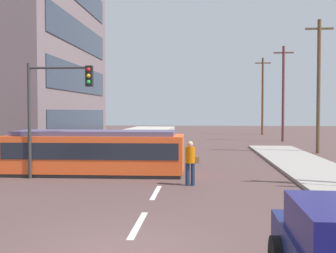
{
  "coord_description": "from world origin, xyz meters",
  "views": [
    {
      "loc": [
        1.53,
        -7.9,
        2.8
      ],
      "look_at": [
        0.26,
        7.96,
        2.2
      ],
      "focal_mm": 43.96,
      "sensor_mm": 36.0,
      "label": 1
    }
  ],
  "objects_px": {
    "city_bus": "(150,141)",
    "traffic_light_mast": "(55,97)",
    "utility_pole_mid": "(319,84)",
    "utility_pole_distant": "(263,95)",
    "streetcar_tram": "(96,152)",
    "pedestrian_crossing": "(190,160)",
    "utility_pole_far": "(283,92)"
  },
  "relations": [
    {
      "from": "city_bus",
      "to": "traffic_light_mast",
      "type": "xyz_separation_m",
      "value": [
        -2.9,
        -8.1,
        2.34
      ]
    },
    {
      "from": "traffic_light_mast",
      "to": "utility_pole_far",
      "type": "height_order",
      "value": "utility_pole_far"
    },
    {
      "from": "streetcar_tram",
      "to": "utility_pole_far",
      "type": "relative_size",
      "value": 0.9
    },
    {
      "from": "pedestrian_crossing",
      "to": "utility_pole_far",
      "type": "height_order",
      "value": "utility_pole_far"
    },
    {
      "from": "utility_pole_mid",
      "to": "utility_pole_distant",
      "type": "height_order",
      "value": "utility_pole_distant"
    },
    {
      "from": "utility_pole_mid",
      "to": "streetcar_tram",
      "type": "bearing_deg",
      "value": -141.1
    },
    {
      "from": "streetcar_tram",
      "to": "utility_pole_far",
      "type": "distance_m",
      "value": 24.21
    },
    {
      "from": "city_bus",
      "to": "utility_pole_far",
      "type": "height_order",
      "value": "utility_pole_far"
    },
    {
      "from": "streetcar_tram",
      "to": "city_bus",
      "type": "relative_size",
      "value": 1.44
    },
    {
      "from": "traffic_light_mast",
      "to": "utility_pole_distant",
      "type": "relative_size",
      "value": 0.53
    },
    {
      "from": "pedestrian_crossing",
      "to": "utility_pole_distant",
      "type": "bearing_deg",
      "value": 77.25
    },
    {
      "from": "pedestrian_crossing",
      "to": "utility_pole_mid",
      "type": "xyz_separation_m",
      "value": [
        8.09,
        12.41,
        3.63
      ]
    },
    {
      "from": "city_bus",
      "to": "utility_pole_far",
      "type": "xyz_separation_m",
      "value": [
        10.58,
        13.88,
        3.53
      ]
    },
    {
      "from": "pedestrian_crossing",
      "to": "traffic_light_mast",
      "type": "distance_m",
      "value": 6.17
    },
    {
      "from": "streetcar_tram",
      "to": "utility_pole_mid",
      "type": "relative_size",
      "value": 0.89
    },
    {
      "from": "utility_pole_distant",
      "to": "pedestrian_crossing",
      "type": "bearing_deg",
      "value": -102.75
    },
    {
      "from": "streetcar_tram",
      "to": "traffic_light_mast",
      "type": "distance_m",
      "value": 3.02
    },
    {
      "from": "utility_pole_mid",
      "to": "utility_pole_far",
      "type": "xyz_separation_m",
      "value": [
        -0.19,
        10.66,
        -0.03
      ]
    },
    {
      "from": "pedestrian_crossing",
      "to": "utility_pole_far",
      "type": "bearing_deg",
      "value": 71.09
    },
    {
      "from": "utility_pole_mid",
      "to": "utility_pole_far",
      "type": "relative_size",
      "value": 1.01
    },
    {
      "from": "city_bus",
      "to": "traffic_light_mast",
      "type": "distance_m",
      "value": 8.92
    },
    {
      "from": "utility_pole_distant",
      "to": "streetcar_tram",
      "type": "bearing_deg",
      "value": -110.89
    },
    {
      "from": "pedestrian_crossing",
      "to": "traffic_light_mast",
      "type": "bearing_deg",
      "value": 168.86
    },
    {
      "from": "pedestrian_crossing",
      "to": "utility_pole_mid",
      "type": "distance_m",
      "value": 15.26
    },
    {
      "from": "streetcar_tram",
      "to": "pedestrian_crossing",
      "type": "bearing_deg",
      "value": -29.92
    },
    {
      "from": "utility_pole_far",
      "to": "utility_pole_distant",
      "type": "bearing_deg",
      "value": 91.9
    },
    {
      "from": "streetcar_tram",
      "to": "pedestrian_crossing",
      "type": "distance_m",
      "value": 4.91
    },
    {
      "from": "pedestrian_crossing",
      "to": "utility_pole_mid",
      "type": "bearing_deg",
      "value": 56.89
    },
    {
      "from": "pedestrian_crossing",
      "to": "utility_pole_distant",
      "type": "xyz_separation_m",
      "value": [
        7.56,
        33.41,
        3.73
      ]
    },
    {
      "from": "utility_pole_far",
      "to": "utility_pole_distant",
      "type": "height_order",
      "value": "utility_pole_distant"
    },
    {
      "from": "traffic_light_mast",
      "to": "pedestrian_crossing",
      "type": "bearing_deg",
      "value": -11.14
    },
    {
      "from": "city_bus",
      "to": "traffic_light_mast",
      "type": "bearing_deg",
      "value": -109.72
    }
  ]
}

